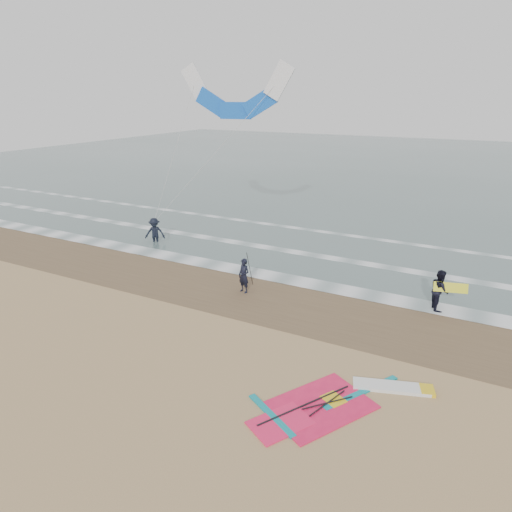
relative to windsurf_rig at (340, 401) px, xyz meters
The scene contains 11 objects.
ground 4.20m from the windsurf_rig, behind, with size 120.00×120.00×0.00m, color tan.
sea_water 47.67m from the windsurf_rig, 95.02° to the left, with size 120.00×80.00×0.02m, color #47605E.
wet_sand_band 6.90m from the windsurf_rig, 127.22° to the left, with size 120.00×5.00×0.01m, color brown.
foam_waterline 10.77m from the windsurf_rig, 112.78° to the left, with size 120.00×9.15×0.02m.
windsurf_rig is the anchor object (origin of this frame).
person_standing 8.31m from the windsurf_rig, 138.66° to the left, with size 0.57×0.37×1.57m, color black.
person_walking 7.88m from the windsurf_rig, 77.88° to the left, with size 0.83×0.65×1.71m, color black.
person_wading 17.23m from the windsurf_rig, 147.04° to the left, with size 1.18×0.68×1.83m, color black.
held_pole 8.13m from the windsurf_rig, 137.25° to the left, with size 0.17×0.86×1.82m.
carried_kiteboard 7.90m from the windsurf_rig, 74.86° to the left, with size 1.30×0.51×0.39m.
surf_kite 17.69m from the windsurf_rig, 130.85° to the left, with size 7.66×2.69×8.77m.
Camera 1 is at (7.10, -10.27, 8.34)m, focal length 32.00 mm.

